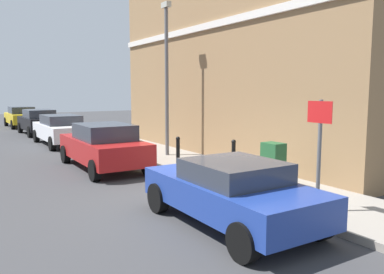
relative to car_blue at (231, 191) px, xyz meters
The scene contains 13 objects.
ground 1.83m from the car_blue, 71.97° to the left, with size 80.00×80.00×0.00m, color #38383A.
sidewalk 8.04m from the car_blue, 71.87° to the left, with size 2.46×30.00×0.15m, color gray.
corner_building 10.57m from the car_blue, 40.84° to the left, with size 7.61×13.70×8.84m.
car_blue is the anchor object (origin of this frame).
car_red 6.66m from the car_blue, 91.70° to the left, with size 1.95×4.50×1.52m.
car_white 13.23m from the car_blue, 89.96° to the left, with size 1.87×4.48×1.45m.
car_black 18.54m from the car_blue, 89.95° to the left, with size 1.88×4.08×1.50m.
car_yellow 24.09m from the car_blue, 90.24° to the left, with size 1.90×4.14×1.47m.
utility_cabinet 2.77m from the car_blue, 28.87° to the left, with size 0.46×0.61×1.15m.
bollard_near_cabinet 3.98m from the car_blue, 50.70° to the left, with size 0.14×0.14×1.04m.
bollard_far_kerb 4.86m from the car_blue, 71.86° to the left, with size 0.14×0.14×1.04m.
street_sign 2.10m from the car_blue, 20.28° to the right, with size 0.08×0.60×2.30m.
lamppost 8.03m from the car_blue, 70.59° to the left, with size 0.20×0.44×5.72m.
Camera 1 is at (-5.09, -7.37, 2.63)m, focal length 36.02 mm.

